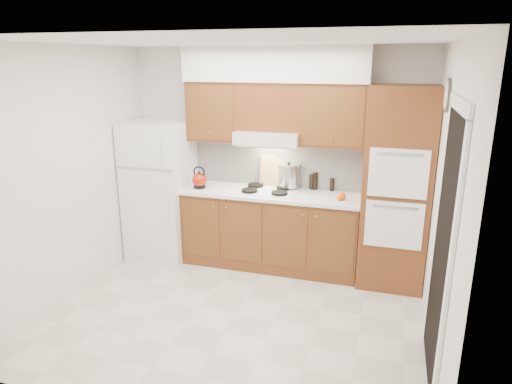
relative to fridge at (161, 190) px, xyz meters
The scene contains 26 objects.
floor 2.00m from the fridge, 39.06° to the right, with size 3.60×3.60×0.00m, color beige.
ceiling 2.51m from the fridge, 39.06° to the right, with size 3.60×3.60×0.00m, color white.
wall_back 1.52m from the fridge, 14.37° to the left, with size 3.60×0.02×2.60m, color silver.
wall_left 1.28m from the fridge, 109.11° to the right, with size 0.02×3.00×2.60m, color silver.
wall_right 3.43m from the fridge, 19.58° to the right, with size 0.02×3.00×2.60m, color silver.
fridge is the anchor object (origin of this frame).
base_cabinets 1.49m from the fridge, ahead, with size 2.11×0.60×0.90m, color brown.
countertop 1.43m from the fridge, ahead, with size 2.13×0.62×0.04m, color white.
backsplash 1.51m from the fridge, 13.56° to the left, with size 2.11×0.03×0.56m, color white.
oven_cabinet 2.86m from the fridge, ahead, with size 0.70×0.65×2.20m, color brown.
upper_cab_left 1.22m from the fridge, 15.78° to the left, with size 0.63×0.33×0.70m, color brown.
upper_cab_right 2.35m from the fridge, ahead, with size 0.73×0.33×0.70m, color brown.
range_hood 1.56m from the fridge, ahead, with size 0.75×0.45×0.15m, color silver.
upper_cab_over_hood 1.75m from the fridge, ahead, with size 0.75×0.33×0.55m, color brown.
soffit 2.11m from the fridge, ahead, with size 2.13×0.36×0.40m, color silver.
cooktop 1.38m from the fridge, ahead, with size 0.74×0.50×0.01m, color white.
doorway 3.53m from the fridge, 25.02° to the right, with size 0.02×0.90×2.10m, color black.
wall_clock 3.49m from the fridge, 10.48° to the right, with size 0.30×0.30×0.02m, color #3F3833.
kettle 0.58m from the fridge, ahead, with size 0.18×0.18×0.18m, color maroon.
cutting_board 1.43m from the fridge, 12.25° to the left, with size 0.29×0.02×0.39m, color tan.
stock_pot 1.63m from the fridge, ahead, with size 0.26×0.26×0.27m, color silver.
condiment_a 1.95m from the fridge, ahead, with size 0.06×0.06×0.21m, color black.
condiment_b 1.90m from the fridge, ahead, with size 0.06×0.06×0.18m, color black.
condiment_c 2.14m from the fridge, ahead, with size 0.05×0.05×0.15m, color black.
orange_near 2.28m from the fridge, ahead, with size 0.09×0.09×0.09m, color #E0440B.
orange_far 2.25m from the fridge, ahead, with size 0.08×0.08×0.08m, color #EC4A0C.
Camera 1 is at (1.35, -3.82, 2.45)m, focal length 32.00 mm.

